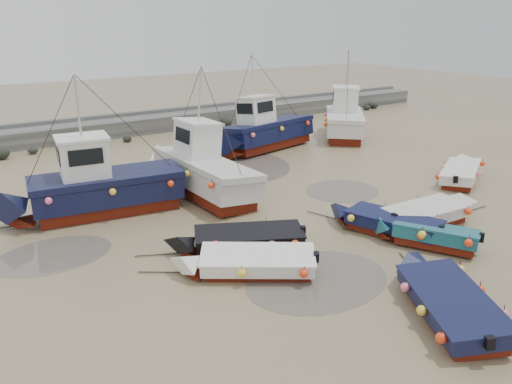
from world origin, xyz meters
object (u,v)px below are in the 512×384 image
Objects in this scene: cabin_boat_3 at (344,118)px; dinghy_3 at (462,170)px; dinghy_4 at (239,238)px; person at (142,212)px; cabin_boat_0 at (93,186)px; cabin_boat_2 at (263,130)px; dinghy_2 at (426,232)px; cabin_boat_1 at (197,168)px; dinghy_0 at (247,260)px; dinghy_6 at (385,220)px; dinghy_5 at (432,211)px; dinghy_1 at (447,297)px.

dinghy_3 is at bearing -59.25° from cabin_boat_3.
person is at bearing 40.49° from dinghy_4.
cabin_boat_0 is at bearing 52.46° from dinghy_4.
dinghy_4 is 15.49m from cabin_boat_2.
cabin_boat_1 is at bearing 84.36° from dinghy_2.
dinghy_0 and dinghy_2 have the same top height.
dinghy_2 is 2.65× the size of person.
cabin_boat_3 is (10.88, 14.43, 0.83)m from dinghy_6.
dinghy_4 is at bearing -106.45° from cabin_boat_1.
person is at bearing 108.17° from cabin_boat_2.
dinghy_4 and dinghy_6 have the same top height.
dinghy_3 is 12.70m from cabin_boat_2.
dinghy_6 is (-2.49, 0.38, -0.00)m from dinghy_5.
person is at bearing 114.80° from dinghy_6.
dinghy_4 is at bearing 130.87° from cabin_boat_2.
dinghy_0 and dinghy_4 have the same top height.
dinghy_2 and dinghy_6 have the same top height.
dinghy_6 is at bearing -96.20° from dinghy_5.
dinghy_1 is at bearing -138.55° from dinghy_6.
dinghy_1 and dinghy_5 have the same top height.
cabin_boat_0 is 1.23× the size of cabin_boat_3.
dinghy_6 is 0.61× the size of cabin_boat_0.
dinghy_0 is 2.96× the size of person.
dinghy_6 is at bearing -86.77° from cabin_boat_3.
cabin_boat_1 reaches higher than dinghy_6.
cabin_boat_3 is (13.76, 19.65, 0.83)m from dinghy_1.
cabin_boat_0 is (-11.93, 8.89, 0.81)m from dinghy_5.
dinghy_4 is at bearing -101.80° from dinghy_5.
dinghy_3 is 1.00× the size of dinghy_5.
dinghy_1 is at bearing 149.93° from cabin_boat_2.
cabin_boat_1 is (-13.18, 5.90, 0.80)m from dinghy_3.
dinghy_2 is at bearing 75.08° from dinghy_1.
dinghy_2 is 0.51× the size of cabin_boat_0.
cabin_boat_1 is at bearing -118.84° from cabin_boat_3.
dinghy_1 and dinghy_4 have the same top height.
dinghy_1 is at bearing 71.34° from person.
cabin_boat_2 reaches higher than dinghy_6.
person is at bearing -167.03° from cabin_boat_1.
dinghy_2 is at bearing -129.19° from cabin_boat_0.
cabin_boat_1 is 1.28× the size of cabin_boat_3.
dinghy_5 is at bearing 102.59° from person.
cabin_boat_2 reaches higher than dinghy_3.
cabin_boat_1 is (-6.75, 9.02, 0.79)m from dinghy_5.
cabin_boat_0 and cabin_boat_1 have the same top height.
cabin_boat_2 is 1.27× the size of cabin_boat_3.
cabin_boat_2 reaches higher than dinghy_1.
dinghy_1 is at bearing -87.04° from cabin_boat_1.
dinghy_5 is at bearing -93.27° from dinghy_3.
person is at bearing -119.75° from cabin_boat_3.
cabin_boat_2 is at bearing -11.77° from dinghy_4.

